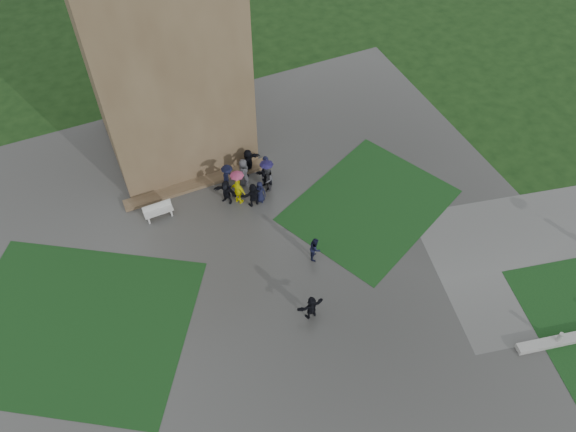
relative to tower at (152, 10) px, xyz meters
name	(u,v)px	position (x,y,z in m)	size (l,w,h in m)	color
ground	(267,329)	(0.00, -15.00, -9.00)	(120.00, 120.00, 0.00)	black
plaza	(252,297)	(0.00, -13.00, -8.99)	(34.00, 34.00, 0.02)	#343432
lawn_inset_left	(75,325)	(-8.50, -11.00, -8.97)	(11.00, 9.00, 0.01)	black
lawn_inset_right	(369,205)	(8.50, -10.00, -8.97)	(9.00, 7.00, 0.01)	black
tower	(152,10)	(0.00, 0.00, 0.00)	(8.00, 8.00, 18.00)	brown
tower_plinth	(199,183)	(0.00, -4.40, -8.87)	(9.00, 0.80, 0.22)	brown
bench	(158,211)	(-2.83, -5.87, -8.49)	(1.65, 0.54, 0.95)	beige
visitor_cluster	(247,179)	(2.51, -6.01, -8.04)	(3.76, 3.51, 2.40)	black
pedestrian_mid	(315,248)	(3.99, -12.02, -8.23)	(0.73, 0.42, 1.51)	black
pedestrian_near	(311,307)	(2.25, -15.19, -8.22)	(1.42, 0.51, 1.53)	black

